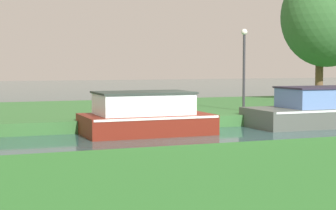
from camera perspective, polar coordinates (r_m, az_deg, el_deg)
The scene contains 6 objects.
ground_plane at distance 17.35m, azimuth 5.34°, elevation -3.13°, with size 120.00×120.00×0.00m, color #2D4C4D.
riverbank_far at distance 23.77m, azimuth -2.18°, elevation -0.64°, with size 72.00×10.00×0.40m, color #356A32.
maroon_barge at distance 17.61m, azimuth -2.35°, elevation -1.11°, with size 4.03×2.32×1.35m.
willow_tree_left at distance 29.54m, azimuth 16.01°, elevation 8.64°, with size 4.82×4.29×6.71m.
lamp_post at distance 21.71m, azimuth 7.80°, elevation 4.59°, with size 0.24×0.24×3.16m.
mooring_post_near at distance 19.27m, azimuth -0.41°, elevation -0.41°, with size 0.14×0.14×0.52m, color #49412B.
Camera 1 is at (-7.66, -15.41, 2.21)m, focal length 59.50 mm.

